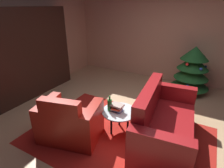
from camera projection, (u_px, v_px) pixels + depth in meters
The scene contains 11 objects.
ground_plane at pixel (129, 127), 3.34m from camera, with size 6.87×6.87×0.00m, color tan.
wall_back at pixel (170, 36), 5.00m from camera, with size 5.84×0.06×2.58m, color tan.
wall_left at pixel (14, 43), 4.09m from camera, with size 0.06×5.51×2.58m, color tan.
area_rug at pixel (119, 136), 3.12m from camera, with size 3.00×2.07×0.01m, color maroon.
bookshelf_unit at pixel (35, 54), 4.33m from camera, with size 0.35×2.19×2.05m.
armchair_red at pixel (70, 123), 2.96m from camera, with size 1.09×0.88×0.85m.
couch_red at pixel (163, 124), 2.90m from camera, with size 0.95×1.75×0.93m.
coffee_table at pixel (119, 113), 3.11m from camera, with size 0.61×0.61×0.41m.
book_stack_on_table at pixel (117, 107), 3.07m from camera, with size 0.24×0.20×0.13m.
bottle_on_table at pixel (110, 105), 3.07m from camera, with size 0.08×0.08×0.28m.
decorated_tree at pixel (192, 70), 4.48m from camera, with size 0.92×0.92×1.18m.
Camera 1 is at (1.03, -2.55, 2.09)m, focal length 28.87 mm.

